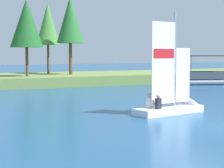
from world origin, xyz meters
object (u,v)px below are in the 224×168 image
object	(u,v)px
shoreline_tree_midleft	(26,23)
pontoon_boat	(210,77)
sailboat	(178,104)
shoreline_tree_midright	(70,20)
shoreline_tree_centre	(48,24)

from	to	relation	value
shoreline_tree_midleft	pontoon_boat	bearing A→B (deg)	-17.45
shoreline_tree_midleft	sailboat	bearing A→B (deg)	-83.39
sailboat	pontoon_boat	bearing A→B (deg)	34.87
shoreline_tree_midleft	sailboat	xyz separation A→B (m)	(2.45, -21.19, -5.56)
pontoon_boat	shoreline_tree_midright	bearing A→B (deg)	170.43
shoreline_tree_midright	pontoon_boat	xyz separation A→B (m)	(12.45, -7.06, -5.89)
shoreline_tree_midleft	shoreline_tree_centre	world-z (taller)	shoreline_tree_centre
shoreline_tree_centre	shoreline_tree_midright	distance (m)	3.54
shoreline_tree_centre	pontoon_boat	bearing A→B (deg)	-36.83
shoreline_tree_centre	shoreline_tree_midright	xyz separation A→B (m)	(1.34, -3.27, 0.25)
shoreline_tree_centre	pontoon_boat	size ratio (longest dim) A/B	1.12
sailboat	shoreline_tree_midleft	bearing A→B (deg)	85.23
shoreline_tree_midleft	shoreline_tree_centre	bearing A→B (deg)	52.68
shoreline_tree_midleft	sailboat	distance (m)	22.04
shoreline_tree_midleft	pontoon_boat	distance (m)	19.07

